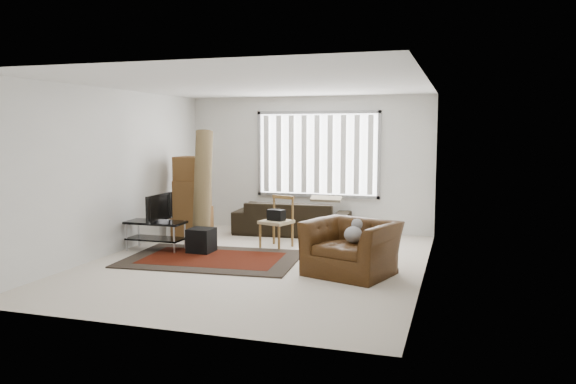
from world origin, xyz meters
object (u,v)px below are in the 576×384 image
moving_boxes (192,200)px  armchair (351,244)px  tv_stand (156,229)px  side_chair (277,219)px  sofa (292,213)px

moving_boxes → armchair: size_ratio=1.07×
tv_stand → side_chair: 2.07m
tv_stand → sofa: bearing=49.8°
sofa → armchair: 3.17m
tv_stand → armchair: (3.46, -0.59, 0.08)m
side_chair → armchair: 2.16m
armchair → tv_stand: bearing=-171.5°
tv_stand → moving_boxes: size_ratio=0.65×
tv_stand → side_chair: side_chair is taller
side_chair → armchair: (1.59, -1.46, -0.05)m
side_chair → armchair: side_chair is taller
tv_stand → moving_boxes: moving_boxes is taller
tv_stand → armchair: bearing=-9.7°
side_chair → armchair: bearing=-25.2°
sofa → side_chair: bearing=91.0°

